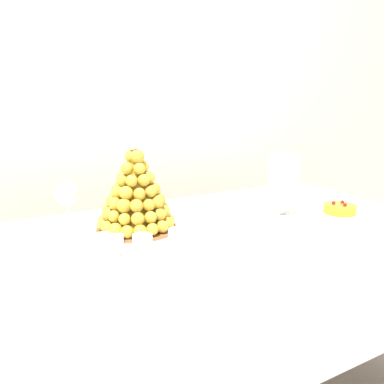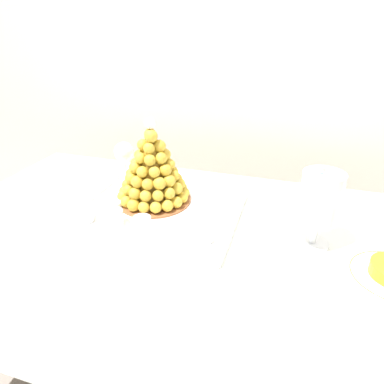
{
  "view_description": "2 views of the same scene",
  "coord_description": "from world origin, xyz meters",
  "px_view_note": "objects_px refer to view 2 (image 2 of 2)",
  "views": [
    {
      "loc": [
        -0.64,
        -1.07,
        1.17
      ],
      "look_at": [
        -0.03,
        0.02,
        0.87
      ],
      "focal_mm": 37.56,
      "sensor_mm": 36.0,
      "label": 1
    },
    {
      "loc": [
        0.27,
        -0.88,
        1.33
      ],
      "look_at": [
        -0.02,
        0.06,
        0.82
      ],
      "focal_mm": 32.29,
      "sensor_mm": 36.0,
      "label": 2
    }
  ],
  "objects_px": {
    "dessert_cup_right": "(205,234)",
    "dessert_cup_left": "(85,213)",
    "wine_glass": "(124,153)",
    "dessert_cup_mid_left": "(114,218)",
    "dessert_cup_mid_right": "(172,230)",
    "creme_brulee_ramekin": "(111,203)",
    "serving_tray": "(158,213)",
    "dessert_cup_centre": "(142,226)",
    "croquembouche": "(153,171)",
    "macaron_goblet": "(320,199)"
  },
  "relations": [
    {
      "from": "serving_tray",
      "to": "dessert_cup_mid_left",
      "type": "distance_m",
      "value": 0.15
    },
    {
      "from": "wine_glass",
      "to": "dessert_cup_mid_left",
      "type": "bearing_deg",
      "value": -68.67
    },
    {
      "from": "dessert_cup_mid_left",
      "to": "dessert_cup_right",
      "type": "bearing_deg",
      "value": -0.22
    },
    {
      "from": "dessert_cup_mid_right",
      "to": "creme_brulee_ramekin",
      "type": "height_order",
      "value": "dessert_cup_mid_right"
    },
    {
      "from": "wine_glass",
      "to": "dessert_cup_right",
      "type": "bearing_deg",
      "value": -37.99
    },
    {
      "from": "serving_tray",
      "to": "dessert_cup_mid_right",
      "type": "distance_m",
      "value": 0.15
    },
    {
      "from": "dessert_cup_right",
      "to": "dessert_cup_left",
      "type": "bearing_deg",
      "value": -179.15
    },
    {
      "from": "dessert_cup_right",
      "to": "macaron_goblet",
      "type": "distance_m",
      "value": 0.34
    },
    {
      "from": "croquembouche",
      "to": "creme_brulee_ramekin",
      "type": "xyz_separation_m",
      "value": [
        -0.12,
        -0.09,
        -0.1
      ]
    },
    {
      "from": "serving_tray",
      "to": "dessert_cup_right",
      "type": "xyz_separation_m",
      "value": [
        0.19,
        -0.11,
        0.03
      ]
    },
    {
      "from": "croquembouche",
      "to": "dessert_cup_left",
      "type": "relative_size",
      "value": 5.24
    },
    {
      "from": "dessert_cup_left",
      "to": "wine_glass",
      "type": "bearing_deg",
      "value": 94.49
    },
    {
      "from": "dessert_cup_right",
      "to": "dessert_cup_mid_left",
      "type": "bearing_deg",
      "value": 179.78
    },
    {
      "from": "dessert_cup_mid_left",
      "to": "dessert_cup_centre",
      "type": "height_order",
      "value": "dessert_cup_centre"
    },
    {
      "from": "macaron_goblet",
      "to": "creme_brulee_ramekin",
      "type": "bearing_deg",
      "value": 179.05
    },
    {
      "from": "macaron_goblet",
      "to": "wine_glass",
      "type": "height_order",
      "value": "macaron_goblet"
    },
    {
      "from": "croquembouche",
      "to": "dessert_cup_mid_right",
      "type": "xyz_separation_m",
      "value": [
        0.14,
        -0.2,
        -0.09
      ]
    },
    {
      "from": "dessert_cup_mid_left",
      "to": "dessert_cup_right",
      "type": "xyz_separation_m",
      "value": [
        0.3,
        -0.0,
        0.0
      ]
    },
    {
      "from": "creme_brulee_ramekin",
      "to": "dessert_cup_mid_right",
      "type": "bearing_deg",
      "value": -22.88
    },
    {
      "from": "serving_tray",
      "to": "creme_brulee_ramekin",
      "type": "relative_size",
      "value": 5.89
    },
    {
      "from": "croquembouche",
      "to": "macaron_goblet",
      "type": "bearing_deg",
      "value": -10.07
    },
    {
      "from": "creme_brulee_ramekin",
      "to": "wine_glass",
      "type": "bearing_deg",
      "value": 105.02
    },
    {
      "from": "dessert_cup_left",
      "to": "dessert_cup_mid_right",
      "type": "bearing_deg",
      "value": -0.75
    },
    {
      "from": "dessert_cup_left",
      "to": "dessert_cup_mid_right",
      "type": "height_order",
      "value": "dessert_cup_left"
    },
    {
      "from": "creme_brulee_ramekin",
      "to": "croquembouche",
      "type": "bearing_deg",
      "value": 34.72
    },
    {
      "from": "dessert_cup_left",
      "to": "creme_brulee_ramekin",
      "type": "distance_m",
      "value": 0.11
    },
    {
      "from": "dessert_cup_mid_right",
      "to": "creme_brulee_ramekin",
      "type": "bearing_deg",
      "value": 157.12
    },
    {
      "from": "creme_brulee_ramekin",
      "to": "wine_glass",
      "type": "relative_size",
      "value": 0.57
    },
    {
      "from": "dessert_cup_mid_right",
      "to": "dessert_cup_centre",
      "type": "bearing_deg",
      "value": -177.03
    },
    {
      "from": "serving_tray",
      "to": "dessert_cup_mid_left",
      "type": "relative_size",
      "value": 9.33
    },
    {
      "from": "dessert_cup_left",
      "to": "croquembouche",
      "type": "bearing_deg",
      "value": 50.57
    },
    {
      "from": "serving_tray",
      "to": "wine_glass",
      "type": "bearing_deg",
      "value": 136.12
    },
    {
      "from": "dessert_cup_left",
      "to": "dessert_cup_centre",
      "type": "xyz_separation_m",
      "value": [
        0.21,
        -0.01,
        -0.0
      ]
    },
    {
      "from": "serving_tray",
      "to": "dessert_cup_left",
      "type": "distance_m",
      "value": 0.24
    },
    {
      "from": "dessert_cup_mid_right",
      "to": "dessert_cup_right",
      "type": "distance_m",
      "value": 0.1
    },
    {
      "from": "dessert_cup_centre",
      "to": "serving_tray",
      "type": "bearing_deg",
      "value": 90.89
    },
    {
      "from": "dessert_cup_mid_left",
      "to": "serving_tray",
      "type": "bearing_deg",
      "value": 47.11
    },
    {
      "from": "serving_tray",
      "to": "dessert_cup_mid_right",
      "type": "relative_size",
      "value": 9.81
    },
    {
      "from": "wine_glass",
      "to": "dessert_cup_mid_right",
      "type": "bearing_deg",
      "value": -46.39
    },
    {
      "from": "serving_tray",
      "to": "dessert_cup_right",
      "type": "height_order",
      "value": "dessert_cup_right"
    },
    {
      "from": "dessert_cup_mid_right",
      "to": "macaron_goblet",
      "type": "height_order",
      "value": "macaron_goblet"
    },
    {
      "from": "dessert_cup_centre",
      "to": "dessert_cup_mid_right",
      "type": "xyz_separation_m",
      "value": [
        0.09,
        0.0,
        -0.0
      ]
    },
    {
      "from": "dessert_cup_right",
      "to": "wine_glass",
      "type": "bearing_deg",
      "value": 142.01
    },
    {
      "from": "dessert_cup_left",
      "to": "dessert_cup_centre",
      "type": "bearing_deg",
      "value": -2.44
    },
    {
      "from": "dessert_cup_left",
      "to": "dessert_cup_right",
      "type": "relative_size",
      "value": 1.11
    },
    {
      "from": "dessert_cup_mid_left",
      "to": "creme_brulee_ramekin",
      "type": "bearing_deg",
      "value": 123.88
    },
    {
      "from": "dessert_cup_mid_left",
      "to": "croquembouche",
      "type": "bearing_deg",
      "value": 73.29
    },
    {
      "from": "serving_tray",
      "to": "dessert_cup_centre",
      "type": "relative_size",
      "value": 9.62
    },
    {
      "from": "creme_brulee_ramekin",
      "to": "macaron_goblet",
      "type": "xyz_separation_m",
      "value": [
        0.66,
        -0.01,
        0.13
      ]
    },
    {
      "from": "dessert_cup_left",
      "to": "macaron_goblet",
      "type": "xyz_separation_m",
      "value": [
        0.7,
        0.1,
        0.11
      ]
    }
  ]
}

